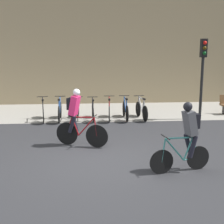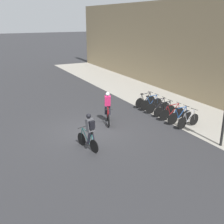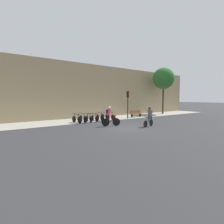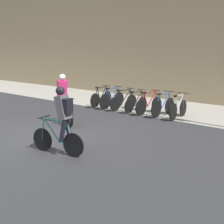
% 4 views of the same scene
% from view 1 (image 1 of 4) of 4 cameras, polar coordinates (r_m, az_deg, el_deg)
% --- Properties ---
extents(ground, '(200.00, 200.00, 0.00)m').
position_cam_1_polar(ground, '(8.59, -1.77, -8.90)').
color(ground, '#2B2B2D').
extents(kerb_strip, '(44.00, 4.50, 0.01)m').
position_cam_1_polar(kerb_strip, '(15.10, -3.00, 0.10)').
color(kerb_strip, gray).
rests_on(kerb_strip, ground).
extents(building_facade, '(44.00, 0.60, 7.00)m').
position_cam_1_polar(building_facade, '(17.35, -3.36, 13.20)').
color(building_facade, '#9E8966').
rests_on(building_facade, ground).
extents(cyclist_pink, '(1.61, 0.71, 1.80)m').
position_cam_1_polar(cyclist_pink, '(9.70, -6.48, -0.76)').
color(cyclist_pink, black).
rests_on(cyclist_pink, ground).
extents(cyclist_grey, '(1.59, 0.56, 1.75)m').
position_cam_1_polar(cyclist_grey, '(7.84, 13.64, -3.98)').
color(cyclist_grey, black).
rests_on(cyclist_grey, ground).
extents(parked_bike_0, '(0.46, 1.68, 0.97)m').
position_cam_1_polar(parked_bike_0, '(13.44, -12.48, 0.14)').
color(parked_bike_0, black).
rests_on(parked_bike_0, ground).
extents(parked_bike_1, '(0.46, 1.69, 0.98)m').
position_cam_1_polar(parked_bike_1, '(13.36, -9.52, 0.22)').
color(parked_bike_1, black).
rests_on(parked_bike_1, ground).
extents(parked_bike_2, '(0.46, 1.68, 0.95)m').
position_cam_1_polar(parked_bike_2, '(13.32, -6.52, 0.18)').
color(parked_bike_2, black).
rests_on(parked_bike_2, ground).
extents(parked_bike_3, '(0.46, 1.58, 0.94)m').
position_cam_1_polar(parked_bike_3, '(13.31, -3.51, 0.18)').
color(parked_bike_3, black).
rests_on(parked_bike_3, ground).
extents(parked_bike_4, '(0.46, 1.72, 0.97)m').
position_cam_1_polar(parked_bike_4, '(13.34, -0.51, 0.31)').
color(parked_bike_4, black).
rests_on(parked_bike_4, ground).
extents(parked_bike_5, '(0.46, 1.71, 0.98)m').
position_cam_1_polar(parked_bike_5, '(13.40, 2.47, 0.38)').
color(parked_bike_5, black).
rests_on(parked_bike_5, ground).
extents(parked_bike_6, '(0.46, 1.67, 0.97)m').
position_cam_1_polar(parked_bike_6, '(13.50, 5.42, 0.40)').
color(parked_bike_6, black).
rests_on(parked_bike_6, ground).
extents(traffic_light_pole, '(0.26, 0.30, 3.39)m').
position_cam_1_polar(traffic_light_pole, '(13.70, 16.27, 8.43)').
color(traffic_light_pole, black).
rests_on(traffic_light_pole, ground).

